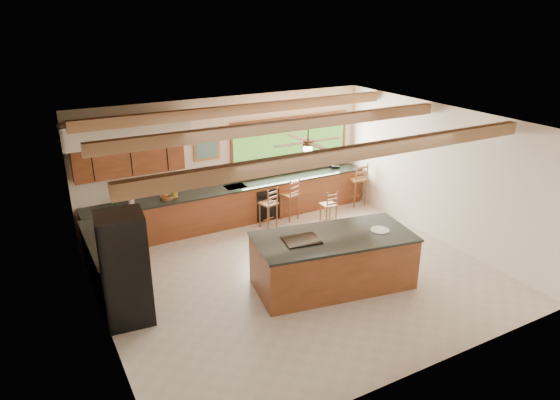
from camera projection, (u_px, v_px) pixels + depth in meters
ground at (297, 274)px, 9.79m from camera, size 7.20×7.20×0.00m
room_shell at (273, 159)px, 9.45m from camera, size 7.27×6.54×3.02m
counter_run at (210, 216)px, 11.31m from camera, size 7.12×3.10×1.25m
island at (333, 260)px, 9.25m from camera, size 3.10×1.85×1.03m
refrigerator at (125, 269)px, 8.03m from camera, size 0.82×0.80×1.91m
bar_stool_a at (269, 204)px, 11.63m from camera, size 0.44×0.44×1.01m
bar_stool_b at (330, 206)px, 11.66m from camera, size 0.35×0.35×0.95m
bar_stool_c at (291, 195)px, 12.06m from camera, size 0.49×0.49×1.09m
bar_stool_d at (359, 180)px, 12.95m from camera, size 0.45×0.45×1.19m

